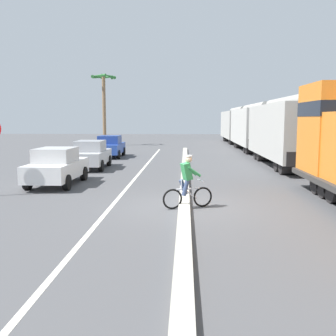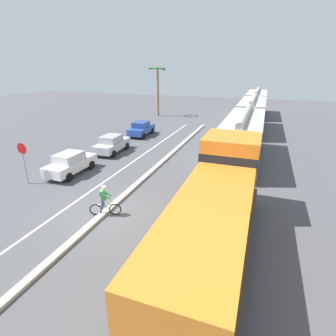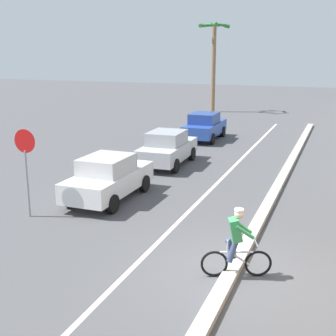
{
  "view_description": "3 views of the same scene",
  "coord_description": "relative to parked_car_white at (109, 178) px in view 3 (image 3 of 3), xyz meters",
  "views": [
    {
      "loc": [
        0.03,
        -12.59,
        2.88
      ],
      "look_at": [
        -0.6,
        1.54,
        1.09
      ],
      "focal_mm": 42.0,
      "sensor_mm": 36.0,
      "label": 1
    },
    {
      "loc": [
        7.49,
        -10.56,
        7.52
      ],
      "look_at": [
        2.61,
        2.87,
        1.96
      ],
      "focal_mm": 28.0,
      "sensor_mm": 36.0,
      "label": 2
    },
    {
      "loc": [
        2.24,
        -10.3,
        5.31
      ],
      "look_at": [
        -4.16,
        6.5,
        0.72
      ],
      "focal_mm": 50.0,
      "sensor_mm": 36.0,
      "label": 3
    }
  ],
  "objects": [
    {
      "name": "parked_car_blue",
      "position": [
        -0.05,
        12.31,
        0.0
      ],
      "size": [
        1.88,
        4.23,
        1.62
      ],
      "color": "#28479E",
      "rests_on": "ground"
    },
    {
      "name": "median_curb",
      "position": [
        5.54,
        1.9,
        -0.74
      ],
      "size": [
        0.36,
        36.0,
        0.16
      ],
      "primitive_type": "cube",
      "color": "#B2AD9E",
      "rests_on": "ground"
    },
    {
      "name": "stop_sign",
      "position": [
        -1.57,
        -2.52,
        1.21
      ],
      "size": [
        0.76,
        0.08,
        2.88
      ],
      "color": "gray",
      "rests_on": "ground"
    },
    {
      "name": "parked_car_silver",
      "position": [
        0.13,
        5.59,
        0.0
      ],
      "size": [
        1.93,
        4.25,
        1.62
      ],
      "color": "#B7BABF",
      "rests_on": "ground"
    },
    {
      "name": "lane_stripe",
      "position": [
        3.14,
        1.9,
        -0.81
      ],
      "size": [
        0.14,
        36.0,
        0.01
      ],
      "primitive_type": "cube",
      "color": "silver",
      "rests_on": "ground"
    },
    {
      "name": "ground_plane",
      "position": [
        5.54,
        -4.1,
        -0.82
      ],
      "size": [
        120.0,
        120.0,
        0.0
      ],
      "primitive_type": "plane",
      "color": "#4C4C4F"
    },
    {
      "name": "parked_car_white",
      "position": [
        0.0,
        0.0,
        0.0
      ],
      "size": [
        1.86,
        4.21,
        1.62
      ],
      "color": "silver",
      "rests_on": "ground"
    },
    {
      "name": "cyclist",
      "position": [
        5.64,
        -4.24,
        0.0
      ],
      "size": [
        1.61,
        0.73,
        1.71
      ],
      "color": "black",
      "rests_on": "ground"
    },
    {
      "name": "palm_tree_near",
      "position": [
        -3.05,
        24.97,
        4.76
      ],
      "size": [
        2.69,
        2.76,
        7.55
      ],
      "color": "#846647",
      "rests_on": "ground"
    }
  ]
}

